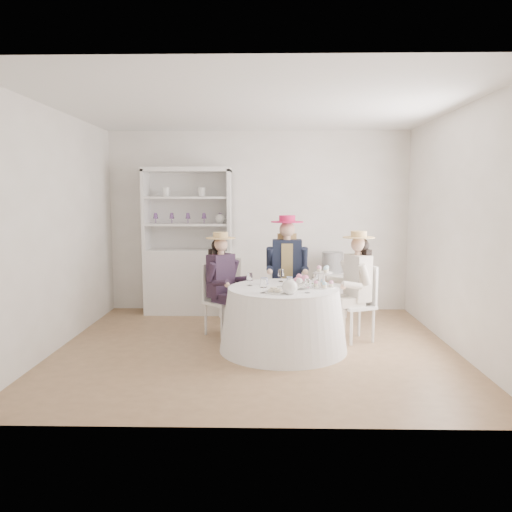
{
  "coord_description": "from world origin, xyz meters",
  "views": [
    {
      "loc": [
        0.12,
        -5.56,
        1.72
      ],
      "look_at": [
        0.0,
        0.1,
        1.05
      ],
      "focal_mm": 35.0,
      "sensor_mm": 36.0,
      "label": 1
    }
  ],
  "objects": [
    {
      "name": "wall_back",
      "position": [
        0.0,
        2.0,
        1.35
      ],
      "size": [
        4.5,
        0.0,
        4.5
      ],
      "primitive_type": "plane",
      "rotation": [
        1.57,
        0.0,
        0.0
      ],
      "color": "silver",
      "rests_on": "ground"
    },
    {
      "name": "sandwich_plate",
      "position": [
        0.21,
        -0.35,
        0.73
      ],
      "size": [
        0.23,
        0.23,
        0.05
      ],
      "rotation": [
        0.0,
        0.0,
        -0.03
      ],
      "color": "white",
      "rests_on": "tea_table"
    },
    {
      "name": "teacup_c",
      "position": [
        0.49,
        0.15,
        0.75
      ],
      "size": [
        0.09,
        0.09,
        0.07
      ],
      "primitive_type": "imported",
      "rotation": [
        0.0,
        0.0,
        0.1
      ],
      "color": "white",
      "rests_on": "tea_table"
    },
    {
      "name": "wall_left",
      "position": [
        -2.25,
        0.0,
        1.35
      ],
      "size": [
        0.0,
        4.5,
        4.5
      ],
      "primitive_type": "plane",
      "rotation": [
        1.57,
        0.0,
        1.57
      ],
      "color": "silver",
      "rests_on": "ground"
    },
    {
      "name": "teacup_b",
      "position": [
        0.39,
        0.22,
        0.75
      ],
      "size": [
        0.09,
        0.09,
        0.07
      ],
      "primitive_type": "imported",
      "rotation": [
        0.0,
        0.0,
        0.32
      ],
      "color": "white",
      "rests_on": "tea_table"
    },
    {
      "name": "teacup_a",
      "position": [
        0.1,
        0.14,
        0.75
      ],
      "size": [
        0.12,
        0.12,
        0.07
      ],
      "primitive_type": "imported",
      "rotation": [
        0.0,
        0.0,
        -0.4
      ],
      "color": "white",
      "rests_on": "tea_table"
    },
    {
      "name": "spare_chair",
      "position": [
        -0.39,
        1.5,
        0.47
      ],
      "size": [
        0.41,
        0.41,
        0.87
      ],
      "rotation": [
        0.0,
        0.0,
        2.98
      ],
      "color": "silver",
      "rests_on": "ground"
    },
    {
      "name": "ceiling",
      "position": [
        0.0,
        0.0,
        2.7
      ],
      "size": [
        4.5,
        4.5,
        0.0
      ],
      "primitive_type": "plane",
      "rotation": [
        3.14,
        0.0,
        0.0
      ],
      "color": "white",
      "rests_on": "wall_back"
    },
    {
      "name": "side_table",
      "position": [
        1.08,
        1.65,
        0.31
      ],
      "size": [
        0.43,
        0.43,
        0.62
      ],
      "primitive_type": "cube",
      "rotation": [
        0.0,
        0.0,
        -0.06
      ],
      "color": "silver",
      "rests_on": "ground"
    },
    {
      "name": "guest_left",
      "position": [
        -0.43,
        0.54,
        0.73
      ],
      "size": [
        0.55,
        0.54,
        1.29
      ],
      "rotation": [
        0.0,
        0.0,
        0.84
      ],
      "color": "silver",
      "rests_on": "ground"
    },
    {
      "name": "wall_right",
      "position": [
        2.25,
        0.0,
        1.35
      ],
      "size": [
        0.0,
        4.5,
        4.5
      ],
      "primitive_type": "plane",
      "rotation": [
        1.57,
        0.0,
        -1.57
      ],
      "color": "silver",
      "rests_on": "ground"
    },
    {
      "name": "guest_mid",
      "position": [
        0.39,
        0.9,
        0.84
      ],
      "size": [
        0.53,
        0.56,
        1.48
      ],
      "rotation": [
        0.0,
        0.0,
        -0.02
      ],
      "color": "silver",
      "rests_on": "ground"
    },
    {
      "name": "flower_arrangement",
      "position": [
        0.51,
        -0.07,
        0.8
      ],
      "size": [
        0.18,
        0.19,
        0.07
      ],
      "rotation": [
        0.0,
        0.0,
        -0.38
      ],
      "color": "pink",
      "rests_on": "tea_table"
    },
    {
      "name": "stemware_set",
      "position": [
        0.31,
        -0.05,
        0.79
      ],
      "size": [
        0.83,
        0.81,
        0.15
      ],
      "color": "white",
      "rests_on": "tea_table"
    },
    {
      "name": "guest_right",
      "position": [
        1.19,
        0.31,
        0.75
      ],
      "size": [
        0.55,
        0.5,
        1.32
      ],
      "rotation": [
        0.0,
        0.0,
        -1.17
      ],
      "color": "silver",
      "rests_on": "ground"
    },
    {
      "name": "tea_table",
      "position": [
        0.31,
        -0.05,
        0.35
      ],
      "size": [
        1.44,
        1.44,
        0.71
      ],
      "rotation": [
        0.0,
        0.0,
        -0.21
      ],
      "color": "white",
      "rests_on": "ground"
    },
    {
      "name": "table_teapot",
      "position": [
        0.37,
        -0.43,
        0.79
      ],
      "size": [
        0.23,
        0.16,
        0.17
      ],
      "rotation": [
        0.0,
        0.0,
        -0.28
      ],
      "color": "white",
      "rests_on": "tea_table"
    },
    {
      "name": "hatbox",
      "position": [
        1.08,
        1.65,
        0.77
      ],
      "size": [
        0.35,
        0.35,
        0.3
      ],
      "primitive_type": "cylinder",
      "rotation": [
        0.0,
        0.0,
        -0.18
      ],
      "color": "black",
      "rests_on": "side_table"
    },
    {
      "name": "flower_bowl",
      "position": [
        0.51,
        -0.12,
        0.74
      ],
      "size": [
        0.25,
        0.25,
        0.06
      ],
      "primitive_type": "imported",
      "rotation": [
        0.0,
        0.0,
        0.14
      ],
      "color": "white",
      "rests_on": "tea_table"
    },
    {
      "name": "cupcake_stand",
      "position": [
        0.76,
        -0.05,
        0.8
      ],
      "size": [
        0.25,
        0.25,
        0.24
      ],
      "rotation": [
        0.0,
        0.0,
        0.37
      ],
      "color": "white",
      "rests_on": "tea_table"
    },
    {
      "name": "hutch",
      "position": [
        -1.03,
        1.77,
        0.76
      ],
      "size": [
        1.27,
        0.49,
        2.14
      ],
      "rotation": [
        0.0,
        0.0,
        -0.01
      ],
      "color": "silver",
      "rests_on": "ground"
    },
    {
      "name": "wall_front",
      "position": [
        0.0,
        -2.0,
        1.35
      ],
      "size": [
        4.5,
        0.0,
        4.5
      ],
      "primitive_type": "plane",
      "rotation": [
        -1.57,
        0.0,
        0.0
      ],
      "color": "silver",
      "rests_on": "ground"
    },
    {
      "name": "ground",
      "position": [
        0.0,
        0.0,
        0.0
      ],
      "size": [
        4.5,
        4.5,
        0.0
      ],
      "primitive_type": "plane",
      "color": "olive",
      "rests_on": "ground"
    }
  ]
}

